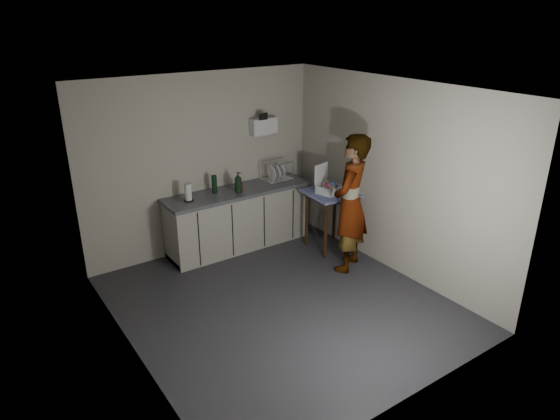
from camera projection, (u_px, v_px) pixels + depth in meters
ground at (281, 303)px, 6.16m from camera, size 4.00×4.00×0.00m
wall_back at (203, 164)px, 7.20m from camera, size 3.60×0.02×2.60m
wall_right at (392, 178)px, 6.62m from camera, size 0.02×4.00×2.60m
wall_left at (126, 245)px, 4.74m from camera, size 0.02×4.00×2.60m
ceiling at (281, 90)px, 5.19m from camera, size 3.60×4.00×0.01m
kitchen_counter at (239, 220)px, 7.51m from camera, size 2.24×0.62×0.91m
wall_shelf at (263, 126)px, 7.50m from camera, size 0.42×0.18×0.37m
side_table at (331, 199)px, 7.33m from camera, size 0.75×0.75×0.90m
standing_man at (350, 204)px, 6.69m from camera, size 0.83×0.75×1.91m
soap_bottle at (238, 182)px, 7.19m from camera, size 0.16×0.16×0.30m
soda_can at (240, 186)px, 7.29m from camera, size 0.07×0.07×0.13m
dark_bottle at (214, 184)px, 7.17m from camera, size 0.08×0.08×0.26m
paper_towel at (188, 193)px, 6.87m from camera, size 0.14×0.14×0.25m
dish_rack at (277, 176)px, 7.73m from camera, size 0.44×0.33×0.31m
bakery_box at (328, 187)px, 7.22m from camera, size 0.36×0.36×0.41m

